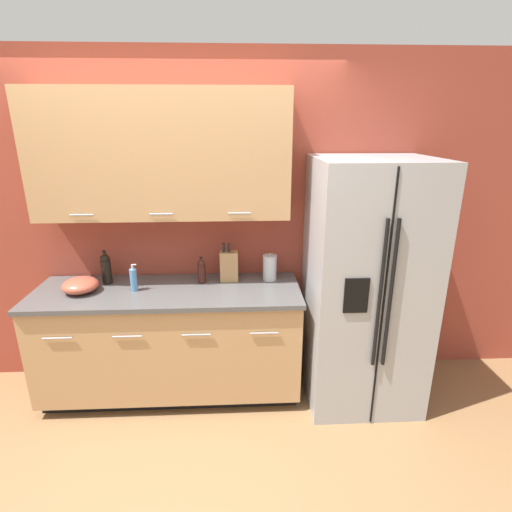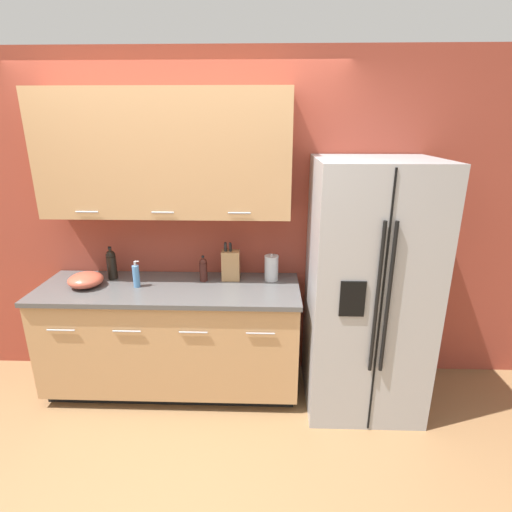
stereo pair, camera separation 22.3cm
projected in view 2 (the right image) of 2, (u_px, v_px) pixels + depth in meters
The scene contains 10 objects.
ground_plane at pixel (162, 459), 2.60m from camera, with size 14.00×14.00×0.00m, color olive.
wall_back at pixel (179, 206), 3.12m from camera, with size 10.00×0.39×2.60m.
counter_unit at pixel (173, 337), 3.17m from camera, with size 1.98×0.64×0.90m.
refrigerator at pixel (367, 289), 2.91m from camera, with size 0.83×0.79×1.86m.
knife_block at pixel (231, 265), 3.12m from camera, with size 0.14×0.10×0.31m.
wine_bottle at pixel (112, 264), 3.14m from camera, with size 0.08×0.08×0.26m.
soap_dispenser at pixel (136, 276), 2.99m from camera, with size 0.06×0.05×0.21m.
oil_bottle at pixel (203, 269), 3.10m from camera, with size 0.06×0.06×0.21m.
steel_canister at pixel (271, 268), 3.12m from camera, with size 0.11×0.11×0.22m.
mixing_bowl at pixel (86, 280), 3.01m from camera, with size 0.26×0.26×0.11m.
Camera 2 is at (0.68, -2.02, 2.08)m, focal length 28.00 mm.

